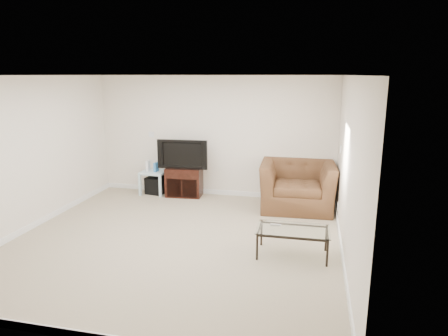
% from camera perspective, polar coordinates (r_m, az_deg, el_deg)
% --- Properties ---
extents(floor, '(5.00, 5.00, 0.00)m').
position_cam_1_polar(floor, '(6.36, -6.90, -10.12)').
color(floor, tan).
rests_on(floor, ground).
extents(ceiling, '(5.00, 5.00, 0.00)m').
position_cam_1_polar(ceiling, '(5.85, -7.59, 13.00)').
color(ceiling, white).
rests_on(ceiling, ground).
extents(wall_back, '(5.00, 0.02, 2.50)m').
position_cam_1_polar(wall_back, '(8.34, -1.39, 4.51)').
color(wall_back, silver).
rests_on(wall_back, ground).
extents(wall_left, '(0.02, 5.00, 2.50)m').
position_cam_1_polar(wall_left, '(7.22, -26.25, 1.78)').
color(wall_left, silver).
rests_on(wall_left, ground).
extents(wall_right, '(0.02, 5.00, 2.50)m').
position_cam_1_polar(wall_right, '(5.66, 17.35, -0.28)').
color(wall_right, silver).
rests_on(wall_right, ground).
extents(plate_back, '(0.12, 0.02, 0.12)m').
position_cam_1_polar(plate_back, '(8.77, -10.35, 4.73)').
color(plate_back, white).
rests_on(plate_back, wall_back).
extents(plate_right_switch, '(0.02, 0.09, 0.13)m').
position_cam_1_polar(plate_right_switch, '(7.22, 16.33, 2.62)').
color(plate_right_switch, white).
rests_on(plate_right_switch, wall_right).
extents(plate_right_outlet, '(0.02, 0.08, 0.12)m').
position_cam_1_polar(plate_right_outlet, '(7.16, 15.97, -5.31)').
color(plate_right_outlet, white).
rests_on(plate_right_outlet, wall_right).
extents(tv_stand, '(0.77, 0.56, 0.61)m').
position_cam_1_polar(tv_stand, '(8.49, -5.65, -1.90)').
color(tv_stand, black).
rests_on(tv_stand, floor).
extents(dvd_player, '(0.45, 0.33, 0.06)m').
position_cam_1_polar(dvd_player, '(8.40, -5.75, -0.63)').
color(dvd_player, black).
rests_on(dvd_player, tv_stand).
extents(television, '(0.98, 0.24, 0.60)m').
position_cam_1_polar(television, '(8.32, -5.79, 2.09)').
color(television, black).
rests_on(television, tv_stand).
extents(side_table, '(0.53, 0.53, 0.49)m').
position_cam_1_polar(side_table, '(8.74, -9.91, -2.00)').
color(side_table, silver).
rests_on(side_table, floor).
extents(subwoofer, '(0.42, 0.42, 0.37)m').
position_cam_1_polar(subwoofer, '(8.76, -9.65, -2.44)').
color(subwoofer, black).
rests_on(subwoofer, floor).
extents(game_console, '(0.06, 0.17, 0.23)m').
position_cam_1_polar(game_console, '(8.69, -10.80, 0.31)').
color(game_console, white).
rests_on(game_console, side_table).
extents(game_case, '(0.07, 0.15, 0.20)m').
position_cam_1_polar(game_case, '(8.61, -9.68, 0.15)').
color(game_case, '#337FCC').
rests_on(game_case, side_table).
extents(recliner, '(1.42, 0.96, 1.20)m').
position_cam_1_polar(recliner, '(7.70, 10.47, -1.37)').
color(recliner, '#53311F').
rests_on(recliner, floor).
extents(coffee_table, '(1.02, 0.58, 0.40)m').
position_cam_1_polar(coffee_table, '(5.82, 9.75, -10.40)').
color(coffee_table, black).
rests_on(coffee_table, floor).
extents(remote, '(0.16, 0.04, 0.02)m').
position_cam_1_polar(remote, '(5.83, 7.38, -8.04)').
color(remote, '#B2B2B7').
rests_on(remote, coffee_table).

